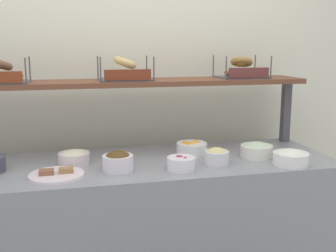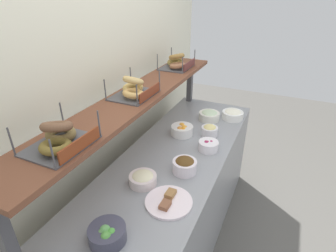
# 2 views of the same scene
# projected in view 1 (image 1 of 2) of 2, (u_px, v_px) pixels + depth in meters

# --- Properties ---
(back_wall) EXTENTS (3.42, 0.06, 2.40)m
(back_wall) POSITION_uv_depth(u_px,v_px,m) (122.00, 89.00, 2.72)
(back_wall) COLOR #EEEACE
(back_wall) RESTS_ON ground_plane
(deli_counter) EXTENTS (2.22, 0.70, 0.85)m
(deli_counter) POSITION_uv_depth(u_px,v_px,m) (137.00, 233.00, 2.35)
(deli_counter) COLOR gray
(deli_counter) RESTS_ON ground_plane
(shelf_riser_right) EXTENTS (0.05, 0.05, 0.40)m
(shelf_riser_right) POSITION_uv_depth(u_px,v_px,m) (286.00, 112.00, 2.72)
(shelf_riser_right) COLOR #4C4C51
(shelf_riser_right) RESTS_ON deli_counter
(upper_shelf) EXTENTS (2.18, 0.32, 0.03)m
(upper_shelf) POSITION_uv_depth(u_px,v_px,m) (128.00, 83.00, 2.44)
(upper_shelf) COLOR brown
(upper_shelf) RESTS_ON shelf_riser_left
(bowl_egg_salad) EXTENTS (0.13, 0.13, 0.09)m
(bowl_egg_salad) POSITION_uv_depth(u_px,v_px,m) (217.00, 156.00, 2.22)
(bowl_egg_salad) COLOR white
(bowl_egg_salad) RESTS_ON deli_counter
(bowl_chocolate_spread) EXTENTS (0.16, 0.16, 0.10)m
(bowl_chocolate_spread) POSITION_uv_depth(u_px,v_px,m) (118.00, 161.00, 2.10)
(bowl_chocolate_spread) COLOR white
(bowl_chocolate_spread) RESTS_ON deli_counter
(bowl_beet_salad) EXTENTS (0.15, 0.15, 0.08)m
(bowl_beet_salad) POSITION_uv_depth(u_px,v_px,m) (181.00, 163.00, 2.12)
(bowl_beet_salad) COLOR white
(bowl_beet_salad) RESTS_ON deli_counter
(bowl_cream_cheese) EXTENTS (0.19, 0.19, 0.09)m
(bowl_cream_cheese) POSITION_uv_depth(u_px,v_px,m) (291.00, 157.00, 2.21)
(bowl_cream_cheese) COLOR white
(bowl_cream_cheese) RESTS_ON deli_counter
(bowl_fruit_salad) EXTENTS (0.18, 0.18, 0.09)m
(bowl_fruit_salad) POSITION_uv_depth(u_px,v_px,m) (192.00, 148.00, 2.40)
(bowl_fruit_salad) COLOR white
(bowl_fruit_salad) RESTS_ON deli_counter
(bowl_scallion_spread) EXTENTS (0.18, 0.18, 0.09)m
(bowl_scallion_spread) POSITION_uv_depth(u_px,v_px,m) (257.00, 150.00, 2.36)
(bowl_scallion_spread) COLOR white
(bowl_scallion_spread) RESTS_ON deli_counter
(bowl_potato_salad) EXTENTS (0.17, 0.17, 0.08)m
(bowl_potato_salad) POSITION_uv_depth(u_px,v_px,m) (74.00, 157.00, 2.23)
(bowl_potato_salad) COLOR silver
(bowl_potato_salad) RESTS_ON deli_counter
(serving_plate_white) EXTENTS (0.27, 0.27, 0.04)m
(serving_plate_white) POSITION_uv_depth(u_px,v_px,m) (57.00, 175.00, 2.02)
(serving_plate_white) COLOR white
(serving_plate_white) RESTS_ON deli_counter
(bagel_basket_cinnamon_raisin) EXTENTS (0.30, 0.25, 0.15)m
(bagel_basket_cinnamon_raisin) POSITION_uv_depth(u_px,v_px,m) (0.00, 75.00, 2.25)
(bagel_basket_cinnamon_raisin) COLOR #4C4C51
(bagel_basket_cinnamon_raisin) RESTS_ON upper_shelf
(bagel_basket_plain) EXTENTS (0.31, 0.25, 0.15)m
(bagel_basket_plain) POSITION_uv_depth(u_px,v_px,m) (125.00, 72.00, 2.43)
(bagel_basket_plain) COLOR #4C4C51
(bagel_basket_plain) RESTS_ON upper_shelf
(bagel_basket_everything) EXTENTS (0.30, 0.26, 0.14)m
(bagel_basket_everything) POSITION_uv_depth(u_px,v_px,m) (241.00, 70.00, 2.61)
(bagel_basket_everything) COLOR #4C4C51
(bagel_basket_everything) RESTS_ON upper_shelf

